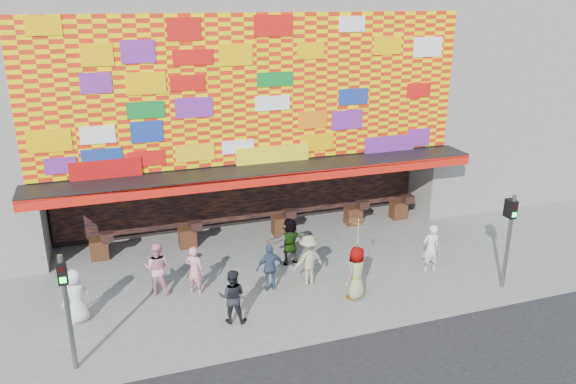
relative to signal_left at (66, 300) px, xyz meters
name	(u,v)px	position (x,y,z in m)	size (l,w,h in m)	color
ground	(297,296)	(6.20, 1.50, -1.86)	(90.00, 90.00, 0.00)	slate
shop_building	(228,83)	(6.20, 9.68, 3.37)	(15.20, 9.40, 10.00)	gray
neighbor_right	(503,53)	(19.20, 9.50, 4.14)	(11.00, 8.00, 12.00)	gray
signal_left	(66,300)	(0.00, 0.00, 0.00)	(0.22, 0.20, 3.00)	#59595B
signal_right	(510,231)	(12.40, 0.00, 0.00)	(0.22, 0.20, 3.00)	#59595B
ped_a	(76,296)	(0.06, 2.17, -1.08)	(0.76, 0.50, 1.56)	silver
ped_b	(195,270)	(3.38, 2.68, -1.09)	(0.56, 0.37, 1.53)	#D0868A
ped_c	(232,296)	(4.07, 0.79, -1.09)	(0.75, 0.59, 1.55)	black
ped_d	(308,260)	(6.81, 2.17, -1.06)	(1.03, 0.59, 1.60)	gray
ped_e	(270,267)	(5.58, 2.17, -1.11)	(0.88, 0.36, 1.49)	#36475F
ped_f	(290,241)	(6.73, 3.68, -1.06)	(1.48, 0.47, 1.60)	gray
ped_g	(356,273)	(7.83, 0.88, -1.05)	(0.79, 0.51, 1.62)	gray
ped_h	(431,248)	(10.88, 1.70, -1.06)	(0.58, 0.38, 1.60)	silver
ped_i	(157,268)	(2.33, 3.07, -1.04)	(0.79, 0.62, 1.64)	pink
parasol	(358,232)	(7.83, 0.88, 0.25)	(1.16, 1.17, 1.78)	#FFF4A0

